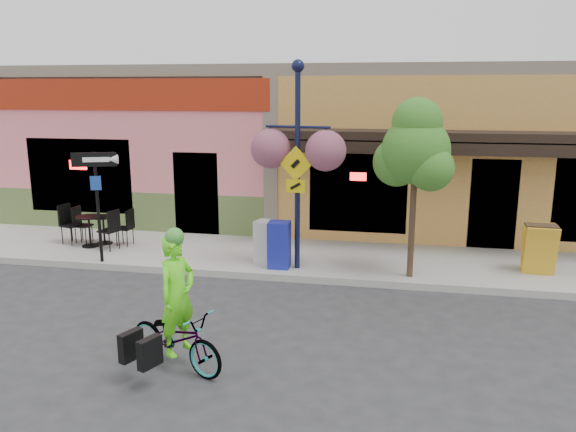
{
  "coord_description": "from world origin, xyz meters",
  "views": [
    {
      "loc": [
        2.08,
        -10.29,
        3.89
      ],
      "look_at": [
        0.0,
        0.5,
        1.4
      ],
      "focal_mm": 35.0,
      "sensor_mm": 36.0,
      "label": 1
    }
  ],
  "objects_px": {
    "bicycle": "(176,339)",
    "street_tree": "(414,189)",
    "cyclist_rider": "(178,312)",
    "one_way_sign": "(98,208)",
    "building": "(330,142)",
    "lamp_post": "(298,167)",
    "newspaper_box_grey": "(266,242)",
    "newspaper_box_blue": "(279,245)"
  },
  "relations": [
    {
      "from": "building",
      "to": "bicycle",
      "type": "xyz_separation_m",
      "value": [
        -0.87,
        -10.87,
        -1.81
      ]
    },
    {
      "from": "building",
      "to": "bicycle",
      "type": "distance_m",
      "value": 11.05
    },
    {
      "from": "cyclist_rider",
      "to": "one_way_sign",
      "type": "xyz_separation_m",
      "value": [
        -3.42,
        4.02,
        0.51
      ]
    },
    {
      "from": "cyclist_rider",
      "to": "one_way_sign",
      "type": "distance_m",
      "value": 5.3
    },
    {
      "from": "lamp_post",
      "to": "one_way_sign",
      "type": "distance_m",
      "value": 4.46
    },
    {
      "from": "newspaper_box_blue",
      "to": "cyclist_rider",
      "type": "bearing_deg",
      "value": -98.13
    },
    {
      "from": "lamp_post",
      "to": "street_tree",
      "type": "relative_size",
      "value": 1.19
    },
    {
      "from": "lamp_post",
      "to": "one_way_sign",
      "type": "bearing_deg",
      "value": -165.97
    },
    {
      "from": "bicycle",
      "to": "cyclist_rider",
      "type": "relative_size",
      "value": 0.99
    },
    {
      "from": "newspaper_box_grey",
      "to": "cyclist_rider",
      "type": "bearing_deg",
      "value": -78.29
    },
    {
      "from": "bicycle",
      "to": "one_way_sign",
      "type": "xyz_separation_m",
      "value": [
        -3.37,
        4.02,
        0.92
      ]
    },
    {
      "from": "bicycle",
      "to": "street_tree",
      "type": "height_order",
      "value": "street_tree"
    },
    {
      "from": "building",
      "to": "newspaper_box_grey",
      "type": "bearing_deg",
      "value": -95.73
    },
    {
      "from": "bicycle",
      "to": "newspaper_box_grey",
      "type": "xyz_separation_m",
      "value": [
        0.24,
        4.62,
        0.18
      ]
    },
    {
      "from": "one_way_sign",
      "to": "newspaper_box_blue",
      "type": "xyz_separation_m",
      "value": [
        3.96,
        0.33,
        -0.71
      ]
    },
    {
      "from": "one_way_sign",
      "to": "newspaper_box_blue",
      "type": "distance_m",
      "value": 4.03
    },
    {
      "from": "one_way_sign",
      "to": "newspaper_box_grey",
      "type": "distance_m",
      "value": 3.73
    },
    {
      "from": "lamp_post",
      "to": "newspaper_box_grey",
      "type": "height_order",
      "value": "lamp_post"
    },
    {
      "from": "building",
      "to": "newspaper_box_blue",
      "type": "bearing_deg",
      "value": -92.46
    },
    {
      "from": "building",
      "to": "one_way_sign",
      "type": "height_order",
      "value": "building"
    },
    {
      "from": "newspaper_box_blue",
      "to": "newspaper_box_grey",
      "type": "bearing_deg",
      "value": 141.14
    },
    {
      "from": "cyclist_rider",
      "to": "street_tree",
      "type": "bearing_deg",
      "value": -14.7
    },
    {
      "from": "one_way_sign",
      "to": "newspaper_box_grey",
      "type": "relative_size",
      "value": 2.56
    },
    {
      "from": "building",
      "to": "one_way_sign",
      "type": "xyz_separation_m",
      "value": [
        -4.24,
        -6.85,
        -0.88
      ]
    },
    {
      "from": "bicycle",
      "to": "cyclist_rider",
      "type": "xyz_separation_m",
      "value": [
        0.05,
        0.0,
        0.41
      ]
    },
    {
      "from": "one_way_sign",
      "to": "lamp_post",
      "type": "bearing_deg",
      "value": -14.82
    },
    {
      "from": "building",
      "to": "cyclist_rider",
      "type": "bearing_deg",
      "value": -94.32
    },
    {
      "from": "bicycle",
      "to": "cyclist_rider",
      "type": "distance_m",
      "value": 0.41
    },
    {
      "from": "cyclist_rider",
      "to": "newspaper_box_grey",
      "type": "height_order",
      "value": "cyclist_rider"
    },
    {
      "from": "lamp_post",
      "to": "newspaper_box_blue",
      "type": "distance_m",
      "value": 1.71
    },
    {
      "from": "building",
      "to": "bicycle",
      "type": "relative_size",
      "value": 10.78
    },
    {
      "from": "building",
      "to": "one_way_sign",
      "type": "distance_m",
      "value": 8.1
    },
    {
      "from": "building",
      "to": "lamp_post",
      "type": "bearing_deg",
      "value": -89.1
    },
    {
      "from": "bicycle",
      "to": "cyclist_rider",
      "type": "bearing_deg",
      "value": -67.24
    },
    {
      "from": "building",
      "to": "bicycle",
      "type": "height_order",
      "value": "building"
    },
    {
      "from": "cyclist_rider",
      "to": "street_tree",
      "type": "distance_m",
      "value": 5.51
    },
    {
      "from": "newspaper_box_blue",
      "to": "newspaper_box_grey",
      "type": "relative_size",
      "value": 1.06
    },
    {
      "from": "one_way_sign",
      "to": "newspaper_box_blue",
      "type": "relative_size",
      "value": 2.42
    },
    {
      "from": "lamp_post",
      "to": "cyclist_rider",
      "type": "bearing_deg",
      "value": -92.76
    },
    {
      "from": "bicycle",
      "to": "lamp_post",
      "type": "xyz_separation_m",
      "value": [
        0.97,
        4.39,
        1.87
      ]
    },
    {
      "from": "bicycle",
      "to": "newspaper_box_blue",
      "type": "bearing_deg",
      "value": 15.03
    },
    {
      "from": "cyclist_rider",
      "to": "newspaper_box_grey",
      "type": "distance_m",
      "value": 4.63
    }
  ]
}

